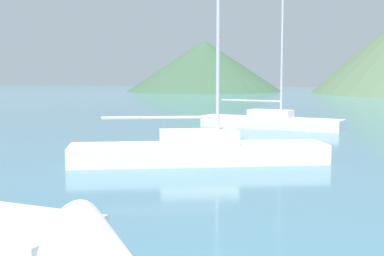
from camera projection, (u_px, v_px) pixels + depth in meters
name	position (u px, v px, depth m)	size (l,w,h in m)	color
sailboat_inner	(199.00, 150.00, 18.04)	(8.67, 4.88, 9.46)	white
sailboat_outer	(271.00, 120.00, 29.68)	(8.13, 3.37, 11.03)	silver
hill_west	(204.00, 66.00, 91.47)	(26.56, 26.56, 8.69)	#38563D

